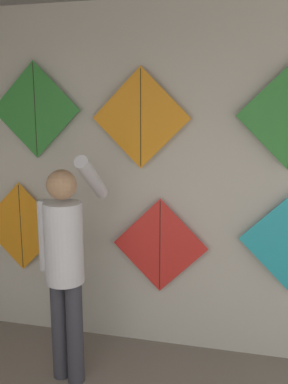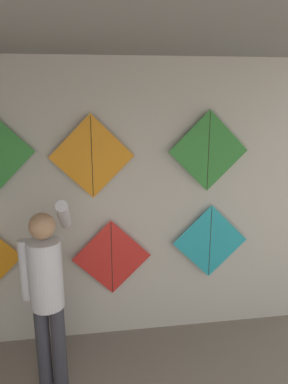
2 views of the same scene
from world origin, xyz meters
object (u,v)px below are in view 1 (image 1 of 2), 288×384
kite_3 (35,110)px  kite_0 (21,227)px  kite_1 (160,246)px  kite_4 (141,118)px  shopkeeper (65,257)px

kite_3 → kite_0: bearing=180.0°
kite_1 → kite_4: bearing=180.0°
kite_0 → kite_1: (1.24, 0.00, -0.08)m
kite_4 → kite_1: bearing=0.0°
shopkeeper → kite_4: bearing=68.7°
shopkeeper → kite_3: size_ratio=2.15×
shopkeeper → kite_0: 0.89m
kite_0 → kite_4: kite_4 is taller
kite_4 → kite_0: bearing=180.0°
kite_3 → kite_4: bearing=0.0°
kite_0 → kite_1: size_ratio=1.00×
shopkeeper → kite_4: size_ratio=2.15×
shopkeeper → kite_3: bearing=143.5°
kite_3 → kite_1: bearing=0.0°
shopkeeper → kite_1: 0.82m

